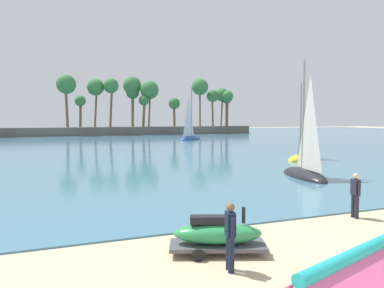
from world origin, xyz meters
TOP-DOWN VIEW (x-y plane):
  - sea at (0.00, 64.78)m, footprint 220.00×112.49m
  - palm_headland at (6.23, 81.00)m, footprint 83.29×6.41m
  - folded_kite at (-0.27, 2.71)m, footprint 4.41×3.58m
  - watercraft_on_trailer at (-1.33, 6.46)m, footprint 2.79×1.87m
  - person_rigging_by_gear at (-1.56, 5.26)m, footprint 0.27×0.54m
  - person_at_waterline at (5.02, 7.95)m, footprint 0.26×0.54m
  - sailboat_near_shore at (17.99, 57.00)m, footprint 6.10×5.83m
  - sailboat_mid_bay at (15.75, 24.87)m, footprint 4.92×3.88m
  - sailboat_toward_headland at (9.41, 16.37)m, footprint 2.83×5.55m

SIDE VIEW (x-z plane):
  - sea at x=0.00m, z-range 0.00..0.06m
  - watercraft_on_trailer at x=-1.33m, z-range -0.12..1.16m
  - sailboat_mid_bay at x=15.75m, z-range -2.85..4.26m
  - sailboat_toward_headland at x=9.41m, z-range -3.10..4.61m
  - folded_kite at x=-0.27m, z-range 0.20..1.33m
  - person_rigging_by_gear at x=-1.56m, z-range 0.06..1.73m
  - person_at_waterline at x=5.02m, z-range 0.06..1.73m
  - sailboat_near_shore at x=17.99m, z-range -3.80..5.62m
  - palm_headland at x=6.23m, z-range -2.18..10.80m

